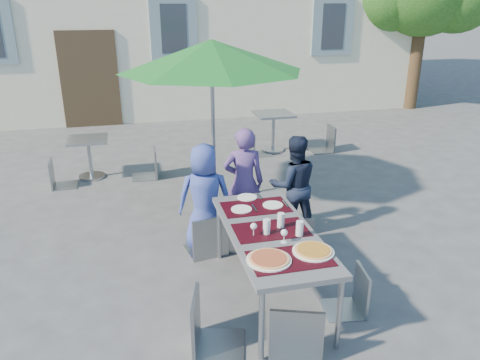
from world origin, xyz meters
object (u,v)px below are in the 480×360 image
object	(u,v)px
pizza_near_right	(313,251)
chair_4	(355,267)
cafe_table_1	(273,125)
child_2	(294,185)
bg_chair_l_1	(256,130)
child_0	(205,198)
dining_table	(271,235)
chair_5	(298,313)
child_1	(244,183)
chair_0	(207,210)
chair_3	(207,291)
bg_chair_r_0	(148,146)
pizza_near_left	(269,259)
bg_chair_r_1	(327,124)
patio_umbrella	(212,57)
bg_chair_l_0	(56,158)
chair_1	(248,202)
chair_2	(297,210)
cafe_table_0	(89,152)

from	to	relation	value
pizza_near_right	chair_4	distance (m)	0.56
pizza_near_right	cafe_table_1	size ratio (longest dim) A/B	0.48
child_2	bg_chair_l_1	bearing A→B (deg)	-92.62
child_0	bg_chair_l_1	distance (m)	3.72
dining_table	pizza_near_right	bearing A→B (deg)	-65.02
chair_4	chair_5	world-z (taller)	chair_5
child_1	chair_5	distance (m)	2.48
pizza_near_right	chair_0	size ratio (longest dim) A/B	0.38
child_2	chair_3	bearing A→B (deg)	57.38
pizza_near_right	chair_3	world-z (taller)	chair_3
chair_3	bg_chair_r_0	xyz separation A→B (m)	(-0.22, 4.36, -0.02)
pizza_near_left	chair_0	distance (m)	1.55
pizza_near_left	bg_chair_r_0	distance (m)	4.40
dining_table	bg_chair_r_0	xyz separation A→B (m)	(-0.95, 3.79, -0.15)
bg_chair_r_1	patio_umbrella	bearing A→B (deg)	-144.14
chair_5	chair_4	bearing A→B (deg)	38.93
patio_umbrella	bg_chair_l_0	bearing A→B (deg)	154.23
chair_0	chair_1	xyz separation A→B (m)	(0.49, 0.02, 0.04)
patio_umbrella	bg_chair_l_1	world-z (taller)	patio_umbrella
child_1	chair_2	bearing A→B (deg)	137.64
dining_table	child_1	world-z (taller)	child_1
patio_umbrella	bg_chair_r_1	world-z (taller)	patio_umbrella
child_2	chair_1	xyz separation A→B (m)	(-0.67, -0.31, -0.03)
pizza_near_left	chair_2	world-z (taller)	chair_2
pizza_near_right	chair_3	bearing A→B (deg)	-175.26
pizza_near_right	cafe_table_0	size ratio (longest dim) A/B	0.54
chair_0	bg_chair_l_0	size ratio (longest dim) A/B	1.14
chair_4	bg_chair_l_1	world-z (taller)	bg_chair_l_1
chair_5	bg_chair_l_1	size ratio (longest dim) A/B	1.15
child_1	patio_umbrella	xyz separation A→B (m)	(-0.16, 1.15, 1.40)
pizza_near_right	chair_1	bearing A→B (deg)	97.39
chair_5	bg_chair_r_1	distance (m)	6.13
dining_table	pizza_near_right	distance (m)	0.55
child_0	child_1	distance (m)	0.59
chair_3	chair_5	xyz separation A→B (m)	(0.62, -0.49, 0.02)
chair_5	pizza_near_right	bearing A→B (deg)	58.91
chair_2	chair_5	size ratio (longest dim) A/B	0.93
cafe_table_1	chair_0	bearing A→B (deg)	-117.94
child_2	bg_chair_l_0	bearing A→B (deg)	-32.48
chair_0	bg_chair_l_0	xyz separation A→B (m)	(-1.95, 2.71, -0.08)
cafe_table_0	cafe_table_1	world-z (taller)	cafe_table_1
dining_table	chair_2	distance (m)	0.99
pizza_near_left	pizza_near_right	size ratio (longest dim) A/B	1.06
chair_4	chair_3	bearing A→B (deg)	-173.26
pizza_near_right	chair_4	xyz separation A→B (m)	(0.47, 0.09, -0.29)
patio_umbrella	child_0	bearing A→B (deg)	-104.94
chair_3	child_0	bearing A→B (deg)	80.63
chair_0	cafe_table_1	bearing A→B (deg)	62.06
chair_1	chair_5	bearing A→B (deg)	-94.15
dining_table	patio_umbrella	world-z (taller)	patio_umbrella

